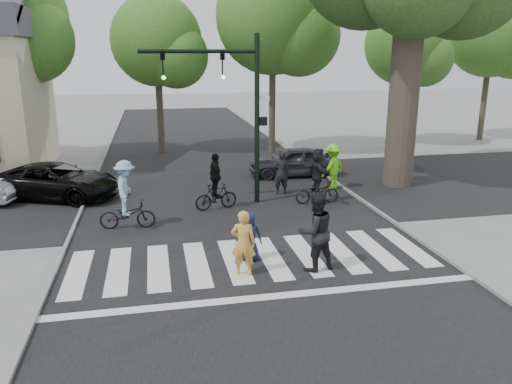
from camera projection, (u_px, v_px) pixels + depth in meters
ground at (261, 275)px, 12.44m from camera, size 120.00×120.00×0.00m
road_stem at (230, 214)px, 17.15m from camera, size 10.00×70.00×0.01m
road_cross at (218, 191)px, 19.98m from camera, size 70.00×10.00×0.01m
curb_left at (76, 222)px, 16.15m from camera, size 0.10×70.00×0.10m
curb_right at (367, 204)px, 18.13m from camera, size 0.10×70.00×0.10m
crosswalk at (255, 264)px, 13.06m from camera, size 10.00×3.85×0.01m
traffic_signal at (233, 96)px, 17.31m from camera, size 4.45×0.29×6.00m
bg_tree_1 at (12, 25)px, 23.55m from camera, size 6.09×5.80×9.80m
bg_tree_2 at (161, 45)px, 26.22m from camera, size 5.04×4.80×8.40m
bg_tree_3 at (280, 21)px, 25.83m from camera, size 6.30×6.00×10.20m
bg_tree_4 at (410, 48)px, 28.54m from camera, size 4.83×4.60×8.15m
bg_tree_5 at (498, 36)px, 30.07m from camera, size 5.67×5.40×9.30m
pedestrian_woman at (243, 243)px, 12.23m from camera, size 0.70×0.56×1.67m
pedestrian_child at (250, 237)px, 13.14m from camera, size 0.72×0.54×1.33m
pedestrian_adult at (315, 232)px, 12.48m from camera, size 1.15×0.99×2.04m
cyclist_left at (126, 199)px, 15.50m from camera, size 1.77×1.17×2.19m
cyclist_mid at (216, 187)px, 17.46m from camera, size 1.60×1.00×2.01m
cyclist_right at (318, 179)px, 18.14m from camera, size 1.63×1.52×2.06m
car_suv at (56, 181)px, 18.89m from camera, size 5.27×3.85×1.33m
car_grey at (293, 161)px, 22.33m from camera, size 3.97×1.77×1.33m
bystander_hivis at (333, 167)px, 20.09m from camera, size 1.38×1.23×1.85m
bystander_dark at (281, 173)px, 19.37m from camera, size 0.64×0.43×1.72m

